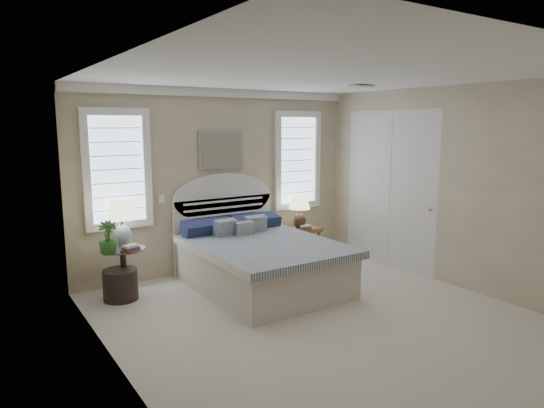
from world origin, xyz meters
The scene contains 21 objects.
floor centered at (0.00, 0.00, 0.00)m, with size 4.50×5.00×0.01m, color silver.
ceiling centered at (0.00, 0.00, 2.70)m, with size 4.50×5.00×0.01m, color white.
wall_back centered at (0.00, 2.50, 1.35)m, with size 4.50×0.02×2.70m, color tan.
wall_left centered at (-2.25, 0.00, 1.35)m, with size 0.02×5.00×2.70m, color tan.
wall_right centered at (2.25, 0.00, 1.35)m, with size 0.02×5.00×2.70m, color tan.
crown_molding centered at (0.00, 2.46, 2.64)m, with size 4.50×0.08×0.12m, color white.
hvac_vent centered at (1.20, 0.80, 2.68)m, with size 0.30×0.20×0.02m, color #B2B2B2.
switch_plate centered at (-0.95, 2.48, 1.15)m, with size 0.08×0.01×0.12m, color white.
window_left centered at (-1.55, 2.48, 1.60)m, with size 0.90×0.06×1.60m, color #C9E1FF.
window_right centered at (1.40, 2.48, 1.60)m, with size 0.90×0.06×1.60m, color #C9E1FF.
painting centered at (0.00, 2.46, 1.82)m, with size 0.74×0.04×0.58m, color silver.
closet_door centered at (2.23, 1.20, 1.20)m, with size 0.02×1.80×2.40m, color silver.
bed centered at (0.00, 1.46, 0.39)m, with size 1.72×2.28×1.47m.
side_table_left centered at (-1.65, 2.05, 0.39)m, with size 0.56×0.56×0.63m.
nightstand_right centered at (1.30, 2.15, 0.39)m, with size 0.50×0.40×0.53m.
floor_pot centered at (-1.73, 1.94, 0.19)m, with size 0.43×0.43×0.39m, color black.
lamp_left centered at (-1.61, 2.16, 1.01)m, with size 0.51×0.51×0.62m.
lamp_right centered at (1.22, 2.15, 0.87)m, with size 0.43×0.43×0.56m.
potted_plant centered at (-1.87, 1.87, 0.83)m, with size 0.23×0.23×0.41m, color #386A2A.
books_left centered at (-1.61, 1.84, 0.67)m, with size 0.23×0.20×0.08m.
books_right centered at (1.24, 2.03, 0.56)m, with size 0.19×0.15×0.07m.
Camera 1 is at (-3.34, -3.99, 2.19)m, focal length 32.00 mm.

